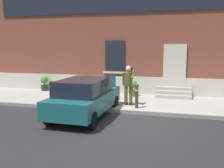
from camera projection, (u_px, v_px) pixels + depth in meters
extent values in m
plane|color=#232326|center=(124.00, 120.00, 9.40)|extent=(80.00, 80.00, 0.00)
cube|color=#99968E|center=(136.00, 102.00, 12.07)|extent=(24.00, 3.60, 0.15)
cube|color=gray|center=(129.00, 112.00, 10.29)|extent=(24.00, 0.12, 0.15)
cube|color=brown|center=(144.00, 28.00, 13.92)|extent=(24.00, 1.40, 7.50)
cube|color=#BCB7A8|center=(141.00, 87.00, 13.70)|extent=(24.00, 0.08, 1.10)
cube|color=black|center=(175.00, 67.00, 13.10)|extent=(1.00, 0.08, 2.10)
cube|color=#BCB7A8|center=(175.00, 66.00, 13.07)|extent=(1.16, 0.06, 2.24)
cube|color=black|center=(115.00, 56.00, 13.81)|extent=(1.10, 0.06, 1.70)
cube|color=#BCB7A8|center=(115.00, 72.00, 13.92)|extent=(1.30, 0.12, 0.10)
cube|color=#9E998E|center=(173.00, 97.00, 12.57)|extent=(1.80, 0.32, 0.16)
cube|color=#9E998E|center=(173.00, 94.00, 12.87)|extent=(1.80, 0.32, 0.32)
cube|color=#9E998E|center=(174.00, 91.00, 13.16)|extent=(1.80, 0.32, 0.48)
cube|color=#165156|center=(85.00, 101.00, 9.81)|extent=(1.85, 4.04, 0.64)
cube|color=black|center=(84.00, 86.00, 9.58)|extent=(1.60, 2.44, 0.56)
cube|color=black|center=(102.00, 97.00, 11.76)|extent=(1.66, 0.14, 0.20)
cube|color=yellow|center=(102.00, 93.00, 11.73)|extent=(0.52, 0.03, 0.12)
cube|color=#B21414|center=(86.00, 87.00, 11.90)|extent=(0.16, 0.04, 0.18)
cube|color=#B21414|center=(117.00, 88.00, 11.48)|extent=(0.16, 0.04, 0.18)
cube|color=#165156|center=(100.00, 82.00, 11.40)|extent=(1.49, 0.10, 0.60)
cylinder|color=black|center=(49.00, 117.00, 8.74)|extent=(0.22, 0.61, 0.60)
cylinder|color=black|center=(92.00, 120.00, 8.31)|extent=(0.22, 0.61, 0.60)
cylinder|color=black|center=(81.00, 100.00, 11.41)|extent=(0.22, 0.61, 0.60)
cylinder|color=black|center=(115.00, 103.00, 10.97)|extent=(0.22, 0.61, 0.60)
cylinder|color=#333338|center=(137.00, 97.00, 10.53)|extent=(0.14, 0.14, 0.95)
sphere|color=#333338|center=(137.00, 85.00, 10.46)|extent=(0.15, 0.15, 0.15)
cylinder|color=silver|center=(137.00, 90.00, 10.49)|extent=(0.15, 0.15, 0.06)
cylinder|color=#333338|center=(51.00, 93.00, 11.52)|extent=(0.14, 0.14, 0.95)
sphere|color=#333338|center=(51.00, 82.00, 11.44)|extent=(0.15, 0.15, 0.15)
cylinder|color=silver|center=(51.00, 86.00, 11.47)|extent=(0.15, 0.15, 0.06)
cylinder|color=#514C1E|center=(126.00, 95.00, 11.14)|extent=(0.15, 0.15, 0.82)
cube|color=black|center=(126.00, 103.00, 11.26)|extent=(0.12, 0.28, 0.10)
cylinder|color=#514C1E|center=(131.00, 95.00, 11.09)|extent=(0.15, 0.15, 0.82)
cube|color=black|center=(131.00, 104.00, 11.20)|extent=(0.12, 0.28, 0.10)
cylinder|color=#514C1E|center=(128.00, 79.00, 10.98)|extent=(0.34, 0.40, 0.65)
sphere|color=tan|center=(128.00, 69.00, 10.87)|extent=(0.22, 0.22, 0.22)
sphere|color=silver|center=(128.00, 68.00, 10.87)|extent=(0.21, 0.21, 0.21)
cylinder|color=#514C1E|center=(123.00, 79.00, 11.01)|extent=(0.09, 0.14, 0.57)
cylinder|color=#514C1E|center=(133.00, 74.00, 10.88)|extent=(0.09, 0.44, 0.39)
cube|color=black|center=(132.00, 69.00, 10.82)|extent=(0.07, 0.02, 0.15)
cylinder|color=#2D2D30|center=(45.00, 88.00, 14.80)|extent=(0.40, 0.40, 0.34)
cylinder|color=#2D2D30|center=(45.00, 85.00, 14.78)|extent=(0.44, 0.44, 0.05)
cylinder|color=#47331E|center=(44.00, 83.00, 14.76)|extent=(0.04, 0.04, 0.24)
sphere|color=#387F33|center=(44.00, 80.00, 14.73)|extent=(0.44, 0.44, 0.44)
sphere|color=#387F33|center=(45.00, 82.00, 14.67)|extent=(0.24, 0.24, 0.24)
cylinder|color=beige|center=(86.00, 90.00, 13.97)|extent=(0.40, 0.40, 0.34)
cylinder|color=beige|center=(86.00, 88.00, 13.95)|extent=(0.44, 0.44, 0.05)
cylinder|color=#47331E|center=(86.00, 85.00, 13.93)|extent=(0.04, 0.04, 0.24)
sphere|color=#4C843D|center=(86.00, 82.00, 13.90)|extent=(0.44, 0.44, 0.44)
sphere|color=#4C843D|center=(87.00, 84.00, 13.84)|extent=(0.24, 0.24, 0.24)
cylinder|color=#606B38|center=(133.00, 93.00, 13.18)|extent=(0.40, 0.40, 0.34)
cylinder|color=#606B38|center=(133.00, 90.00, 13.16)|extent=(0.44, 0.44, 0.05)
cylinder|color=#47331E|center=(133.00, 87.00, 13.13)|extent=(0.04, 0.04, 0.24)
sphere|color=#4C843D|center=(133.00, 84.00, 13.11)|extent=(0.44, 0.44, 0.44)
sphere|color=#4C843D|center=(134.00, 86.00, 13.05)|extent=(0.24, 0.24, 0.24)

